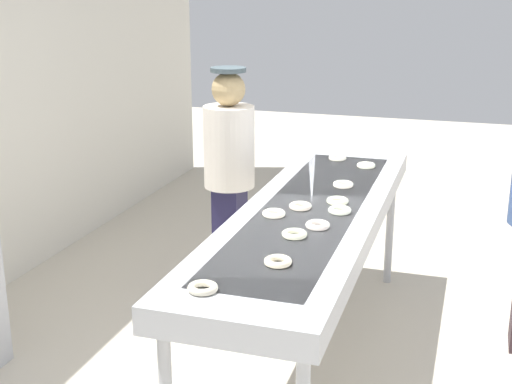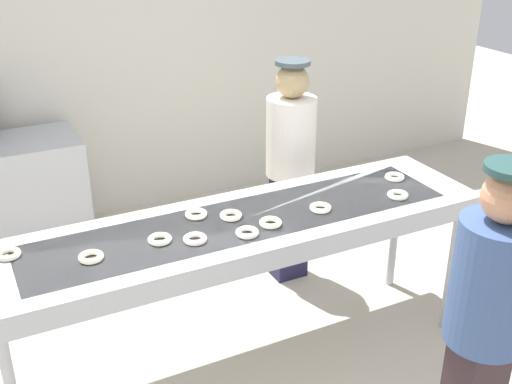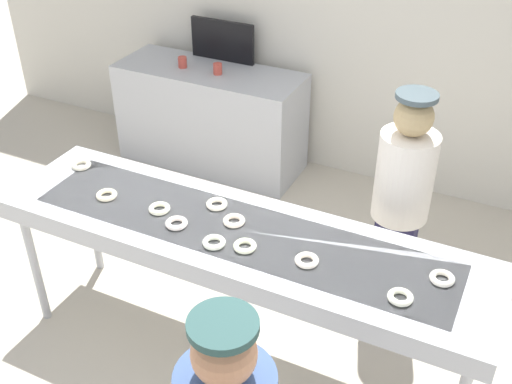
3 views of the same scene
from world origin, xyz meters
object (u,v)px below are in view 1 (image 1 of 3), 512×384
sugar_donut_1 (338,158)px  sugar_donut_10 (274,213)px  sugar_donut_3 (278,261)px  sugar_donut_8 (338,201)px  sugar_donut_4 (294,234)px  sugar_donut_9 (366,165)px  sugar_donut_0 (343,184)px  sugar_donut_6 (300,206)px  sugar_donut_7 (340,210)px  sugar_donut_5 (203,288)px  worker_baker (229,171)px  sugar_donut_2 (318,225)px  fryer_conveyor (311,219)px

sugar_donut_1 → sugar_donut_10: same height
sugar_donut_3 → sugar_donut_8: bearing=-4.4°
sugar_donut_3 → sugar_donut_4: size_ratio=1.00×
sugar_donut_8 → sugar_donut_9: (0.84, -0.02, 0.00)m
sugar_donut_0 → sugar_donut_6: 0.51m
sugar_donut_0 → sugar_donut_7: bearing=-171.2°
sugar_donut_5 → sugar_donut_9: 2.18m
sugar_donut_4 → sugar_donut_6: 0.45m
sugar_donut_1 → sugar_donut_6: (-1.15, -0.02, 0.00)m
sugar_donut_3 → sugar_donut_9: bearing=-3.1°
sugar_donut_3 → sugar_donut_6: bearing=7.2°
sugar_donut_1 → sugar_donut_7: same height
sugar_donut_1 → worker_baker: 0.77m
sugar_donut_3 → sugar_donut_0: bearing=-1.8°
sugar_donut_2 → sugar_donut_6: bearing=30.1°
sugar_donut_0 → sugar_donut_10: 0.70m
sugar_donut_3 → worker_baker: worker_baker is taller
sugar_donut_1 → sugar_donut_6: size_ratio=1.00×
sugar_donut_0 → sugar_donut_9: same height
sugar_donut_3 → sugar_donut_4: 0.36m
fryer_conveyor → sugar_donut_0: bearing=-11.5°
sugar_donut_8 → sugar_donut_2: bearing=178.0°
sugar_donut_1 → sugar_donut_9: 0.27m
sugar_donut_5 → sugar_donut_1: bearing=-2.1°
sugar_donut_6 → sugar_donut_10: bearing=148.5°
sugar_donut_6 → worker_baker: worker_baker is taller
fryer_conveyor → sugar_donut_4: sugar_donut_4 is taller
sugar_donut_0 → sugar_donut_8: same height
sugar_donut_10 → sugar_donut_7: bearing=-63.4°
sugar_donut_1 → sugar_donut_3: same height
fryer_conveyor → sugar_donut_10: size_ratio=22.99×
sugar_donut_2 → sugar_donut_4: (-0.16, 0.08, 0.00)m
fryer_conveyor → sugar_donut_0: 0.46m
sugar_donut_7 → sugar_donut_8: same height
sugar_donut_0 → worker_baker: worker_baker is taller
sugar_donut_4 → sugar_donut_9: same height
sugar_donut_3 → sugar_donut_5: 0.42m
sugar_donut_2 → sugar_donut_3: (-0.52, 0.06, 0.00)m
sugar_donut_4 → sugar_donut_8: 0.60m
sugar_donut_1 → sugar_donut_2: size_ratio=1.00×
sugar_donut_2 → sugar_donut_10: (0.11, 0.26, 0.00)m
sugar_donut_3 → sugar_donut_8: size_ratio=1.00×
sugar_donut_6 → sugar_donut_8: (0.16, -0.18, 0.00)m
sugar_donut_4 → sugar_donut_7: (0.44, -0.14, 0.00)m
sugar_donut_3 → sugar_donut_2: bearing=-6.4°
sugar_donut_5 → sugar_donut_7: 1.20m
sugar_donut_1 → sugar_donut_10: (-1.31, 0.08, 0.00)m
sugar_donut_6 → sugar_donut_7: same height
sugar_donut_0 → sugar_donut_5: 1.67m
sugar_donut_5 → sugar_donut_10: same height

